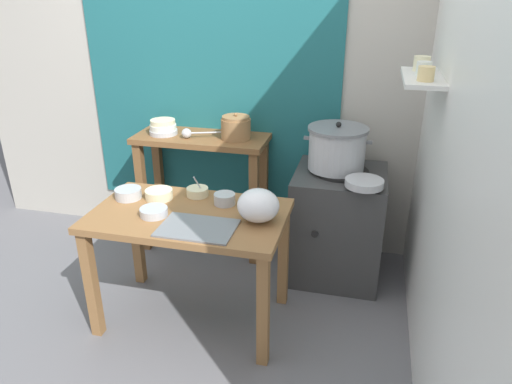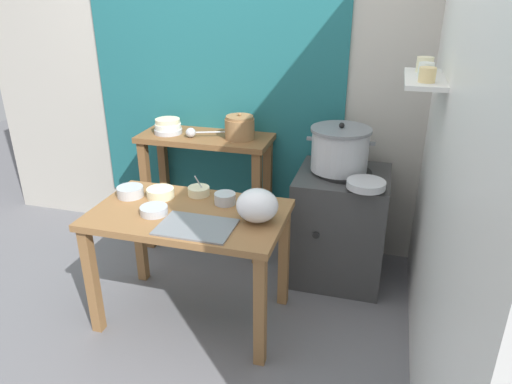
{
  "view_description": "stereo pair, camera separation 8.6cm",
  "coord_description": "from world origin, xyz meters",
  "views": [
    {
      "loc": [
        1.0,
        -2.26,
        1.91
      ],
      "look_at": [
        0.41,
        0.13,
        0.82
      ],
      "focal_mm": 33.32,
      "sensor_mm": 36.0,
      "label": 1
    },
    {
      "loc": [
        1.08,
        -2.24,
        1.91
      ],
      "look_at": [
        0.41,
        0.13,
        0.82
      ],
      "focal_mm": 33.32,
      "sensor_mm": 36.0,
      "label": 2
    }
  ],
  "objects": [
    {
      "name": "prep_bowl_1",
      "position": [
        0.22,
        0.14,
        0.75
      ],
      "size": [
        0.13,
        0.13,
        0.06
      ],
      "color": "#B7BABF",
      "rests_on": "prep_table"
    },
    {
      "name": "bowl_stack_enamel",
      "position": [
        -0.44,
        0.81,
        0.95
      ],
      "size": [
        0.2,
        0.2,
        0.11
      ],
      "color": "#B7BABF",
      "rests_on": "back_shelf_table"
    },
    {
      "name": "prep_bowl_3",
      "position": [
        0.03,
        0.21,
        0.75
      ],
      "size": [
        0.13,
        0.13,
        0.14
      ],
      "color": "beige",
      "rests_on": "prep_table"
    },
    {
      "name": "prep_table",
      "position": [
        0.06,
        -0.02,
        0.61
      ],
      "size": [
        1.1,
        0.66,
        0.72
      ],
      "color": "olive",
      "rests_on": "ground"
    },
    {
      "name": "prep_bowl_2",
      "position": [
        -0.36,
        0.08,
        0.75
      ],
      "size": [
        0.16,
        0.16,
        0.06
      ],
      "color": "#B7BABF",
      "rests_on": "prep_table"
    },
    {
      "name": "serving_tray",
      "position": [
        0.18,
        -0.19,
        0.72
      ],
      "size": [
        0.4,
        0.28,
        0.01
      ],
      "primitive_type": "cube",
      "color": "slate",
      "rests_on": "prep_table"
    },
    {
      "name": "plastic_bag",
      "position": [
        0.46,
        -0.02,
        0.81
      ],
      "size": [
        0.23,
        0.22,
        0.18
      ],
      "primitive_type": "ellipsoid",
      "color": "white",
      "rests_on": "prep_table"
    },
    {
      "name": "stove_block",
      "position": [
        0.85,
        0.7,
        0.38
      ],
      "size": [
        0.6,
        0.61,
        0.78
      ],
      "color": "#383838",
      "rests_on": "ground"
    },
    {
      "name": "ground_plane",
      "position": [
        0.0,
        0.0,
        0.0
      ],
      "size": [
        9.0,
        9.0,
        0.0
      ],
      "primitive_type": "plane",
      "color": "slate"
    },
    {
      "name": "wall_back",
      "position": [
        0.08,
        1.1,
        1.3
      ],
      "size": [
        4.4,
        0.12,
        2.6
      ],
      "color": "#B2ADA3",
      "rests_on": "ground"
    },
    {
      "name": "back_shelf_table",
      "position": [
        -0.16,
        0.83,
        0.68
      ],
      "size": [
        0.96,
        0.4,
        0.9
      ],
      "color": "brown",
      "rests_on": "ground"
    },
    {
      "name": "wall_right",
      "position": [
        1.4,
        0.2,
        1.3
      ],
      "size": [
        0.3,
        3.2,
        2.6
      ],
      "color": "white",
      "rests_on": "ground"
    },
    {
      "name": "wide_pan",
      "position": [
        1.01,
        0.46,
        0.8
      ],
      "size": [
        0.23,
        0.23,
        0.04
      ],
      "primitive_type": "cylinder",
      "color": "#B7BABF",
      "rests_on": "stove_block"
    },
    {
      "name": "prep_bowl_4",
      "position": [
        -0.11,
        -0.1,
        0.74
      ],
      "size": [
        0.15,
        0.15,
        0.04
      ],
      "color": "#B7BABF",
      "rests_on": "prep_table"
    },
    {
      "name": "clay_pot",
      "position": [
        0.1,
        0.83,
        0.98
      ],
      "size": [
        0.21,
        0.21,
        0.19
      ],
      "color": "olive",
      "rests_on": "back_shelf_table"
    },
    {
      "name": "steamer_pot",
      "position": [
        0.81,
        0.72,
        0.92
      ],
      "size": [
        0.44,
        0.39,
        0.32
      ],
      "color": "#B7BABF",
      "rests_on": "stove_block"
    },
    {
      "name": "ladle",
      "position": [
        -0.23,
        0.76,
        0.94
      ],
      "size": [
        0.29,
        0.13,
        0.07
      ],
      "color": "#B7BABF",
      "rests_on": "back_shelf_table"
    },
    {
      "name": "prep_bowl_0",
      "position": [
        -0.18,
        0.12,
        0.75
      ],
      "size": [
        0.16,
        0.16,
        0.06
      ],
      "color": "beige",
      "rests_on": "prep_table"
    }
  ]
}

